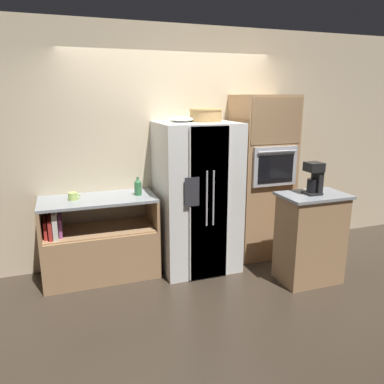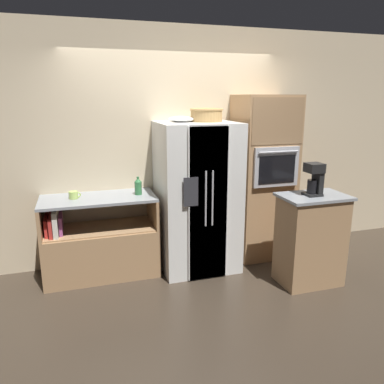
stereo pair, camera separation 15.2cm
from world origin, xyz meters
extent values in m
plane|color=#382D23|center=(0.00, 0.00, 0.00)|extent=(20.00, 20.00, 0.00)
cube|color=beige|center=(0.00, 0.51, 1.40)|extent=(12.00, 0.06, 2.80)
cube|color=#A87F56|center=(-0.94, 0.18, 0.27)|extent=(1.25, 0.60, 0.55)
cube|color=#A87F56|center=(-0.94, 0.18, 0.55)|extent=(1.20, 0.55, 0.02)
cube|color=#A87F56|center=(-1.55, 0.18, 0.72)|extent=(0.04, 0.60, 0.34)
cube|color=#A87F56|center=(-0.33, 0.18, 0.72)|extent=(0.04, 0.60, 0.34)
cube|color=gray|center=(-0.94, 0.18, 0.90)|extent=(1.25, 0.60, 0.03)
cube|color=#B72D28|center=(-1.49, 0.15, 0.66)|extent=(0.03, 0.33, 0.19)
cube|color=#B72D28|center=(-1.44, 0.15, 0.67)|extent=(0.04, 0.42, 0.21)
cube|color=silver|center=(-1.40, 0.15, 0.70)|extent=(0.05, 0.44, 0.28)
cube|color=#934784|center=(-1.35, 0.15, 0.66)|extent=(0.03, 0.31, 0.20)
cube|color=silver|center=(0.18, 0.09, 0.86)|extent=(0.88, 0.78, 1.72)
cube|color=silver|center=(0.17, -0.31, 0.86)|extent=(0.44, 0.02, 1.68)
cube|color=silver|center=(0.18, -0.31, 0.86)|extent=(0.44, 0.02, 1.68)
cylinder|color=#B2B2B7|center=(0.14, -0.34, 0.94)|extent=(0.02, 0.02, 0.60)
cylinder|color=#B2B2B7|center=(0.22, -0.34, 0.94)|extent=(0.02, 0.02, 0.60)
cube|color=#2D2D33|center=(-0.02, -0.33, 1.03)|extent=(0.16, 0.01, 0.31)
cube|color=#A87F56|center=(1.07, 0.18, 1.01)|extent=(0.69, 0.60, 2.02)
cube|color=#ADADB2|center=(1.07, -0.14, 1.20)|extent=(0.57, 0.04, 0.46)
cube|color=black|center=(1.07, -0.16, 1.17)|extent=(0.46, 0.01, 0.32)
cylinder|color=#B2B2B7|center=(1.07, -0.17, 1.38)|extent=(0.50, 0.02, 0.02)
cube|color=#94704C|center=(1.07, -0.12, 1.72)|extent=(0.65, 0.01, 0.52)
cube|color=#A87F56|center=(1.22, -0.69, 0.48)|extent=(0.65, 0.43, 0.96)
cube|color=gray|center=(1.22, -0.69, 0.98)|extent=(0.71, 0.47, 0.03)
cylinder|color=tan|center=(0.31, 0.14, 1.78)|extent=(0.36, 0.36, 0.13)
torus|color=tan|center=(0.31, 0.14, 1.85)|extent=(0.38, 0.38, 0.03)
ellipsoid|color=white|center=(0.02, 0.18, 1.75)|extent=(0.30, 0.30, 0.06)
cylinder|color=#33723F|center=(-0.49, 0.17, 0.99)|extent=(0.08, 0.08, 0.15)
cone|color=#33723F|center=(-0.49, 0.17, 1.09)|extent=(0.08, 0.08, 0.04)
cylinder|color=#33723F|center=(-0.49, 0.17, 1.11)|extent=(0.03, 0.03, 0.02)
cylinder|color=#B2D166|center=(-1.20, 0.19, 0.96)|extent=(0.10, 0.10, 0.08)
torus|color=#B2D166|center=(-1.14, 0.19, 0.96)|extent=(0.06, 0.01, 0.06)
cube|color=black|center=(1.19, -0.69, 1.00)|extent=(0.16, 0.16, 0.02)
cylinder|color=black|center=(1.18, -0.69, 1.09)|extent=(0.10, 0.10, 0.14)
cube|color=black|center=(1.25, -0.69, 1.16)|extent=(0.06, 0.14, 0.34)
cube|color=black|center=(1.19, -0.69, 1.28)|extent=(0.16, 0.16, 0.10)
camera|label=1|loc=(-1.26, -3.88, 1.99)|focal=35.00mm
camera|label=2|loc=(-1.12, -3.93, 1.99)|focal=35.00mm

